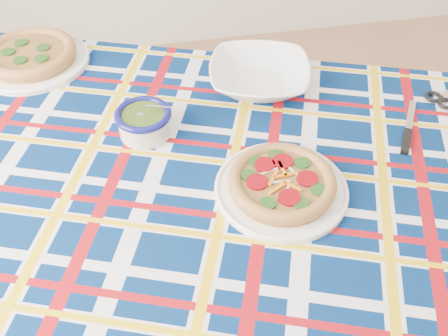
{
  "coord_description": "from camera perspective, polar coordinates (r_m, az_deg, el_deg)",
  "views": [
    {
      "loc": [
        -0.49,
        -0.88,
        1.7
      ],
      "look_at": [
        -0.33,
        -0.04,
        0.85
      ],
      "focal_mm": 40.0,
      "sensor_mm": 36.0,
      "label": 1
    }
  ],
  "objects": [
    {
      "name": "tablecloth",
      "position": [
        1.26,
        -3.56,
        -2.67
      ],
      "size": [
        2.08,
        1.69,
        0.12
      ],
      "primitive_type": null,
      "rotation": [
        0.0,
        0.0,
        -0.36
      ],
      "color": "#041F4F",
      "rests_on": "dining_table"
    },
    {
      "name": "table_knife",
      "position": [
        1.47,
        20.55,
        5.54
      ],
      "size": [
        0.15,
        0.22,
        0.01
      ],
      "primitive_type": null,
      "rotation": [
        0.0,
        0.0,
        1.02
      ],
      "color": "silver",
      "rests_on": "tablecloth"
    },
    {
      "name": "main_focaccia_plate",
      "position": [
        1.16,
        6.64,
        -1.62
      ],
      "size": [
        0.4,
        0.4,
        0.06
      ],
      "primitive_type": null,
      "rotation": [
        0.0,
        0.0,
        -0.28
      ],
      "color": "brown",
      "rests_on": "tablecloth"
    },
    {
      "name": "serving_bowl",
      "position": [
        1.48,
        4.06,
        10.44
      ],
      "size": [
        0.36,
        0.36,
        0.07
      ],
      "primitive_type": "imported",
      "rotation": [
        0.0,
        0.0,
        -0.25
      ],
      "color": "white",
      "rests_on": "tablecloth"
    },
    {
      "name": "pesto_bowl",
      "position": [
        1.32,
        -9.16,
        5.41
      ],
      "size": [
        0.2,
        0.2,
        0.09
      ],
      "primitive_type": null,
      "rotation": [
        0.0,
        0.0,
        -0.5
      ],
      "color": "#263E11",
      "rests_on": "tablecloth"
    },
    {
      "name": "second_focaccia_plate",
      "position": [
        1.69,
        -21.24,
        12.01
      ],
      "size": [
        0.47,
        0.47,
        0.06
      ],
      "primitive_type": null,
      "rotation": [
        0.0,
        0.0,
        -0.41
      ],
      "color": "brown",
      "rests_on": "tablecloth"
    },
    {
      "name": "floor",
      "position": [
        1.97,
        9.53,
        -15.7
      ],
      "size": [
        4.0,
        4.0,
        0.0
      ],
      "primitive_type": "plane",
      "color": "#A37654",
      "rests_on": "ground"
    },
    {
      "name": "dining_table",
      "position": [
        1.28,
        -3.51,
        -3.49
      ],
      "size": [
        2.03,
        1.65,
        0.82
      ],
      "rotation": [
        0.0,
        0.0,
        -0.36
      ],
      "color": "brown",
      "rests_on": "floor"
    }
  ]
}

